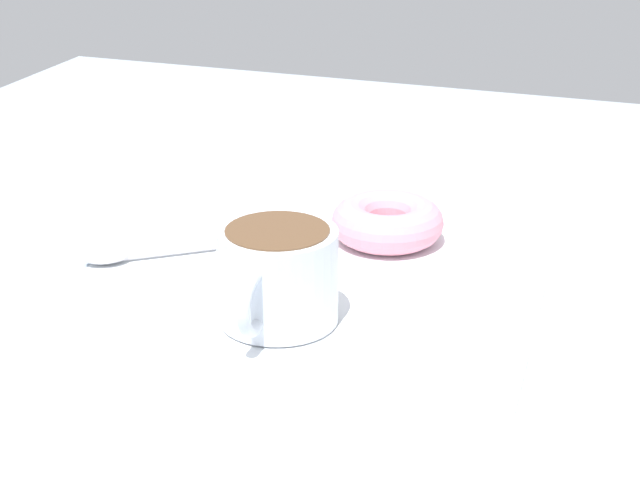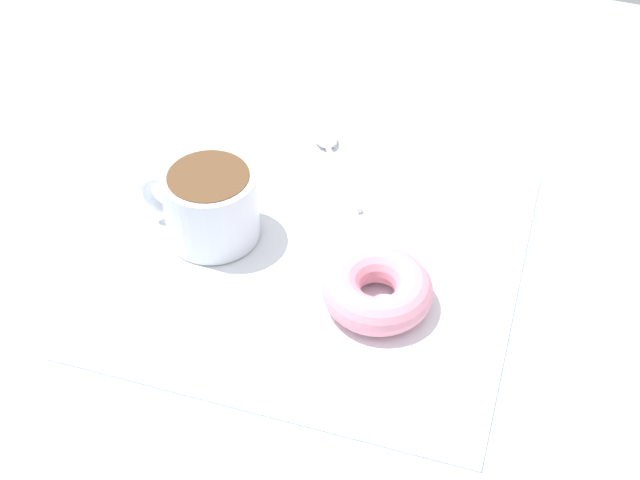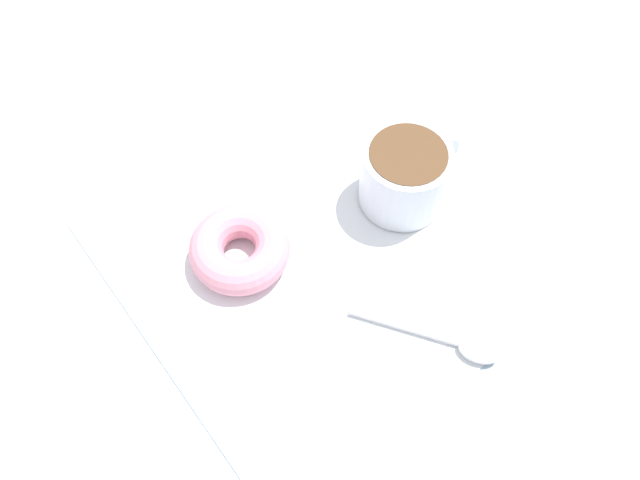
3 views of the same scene
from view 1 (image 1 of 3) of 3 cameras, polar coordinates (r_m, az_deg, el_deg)
ground_plane at (r=82.93cm, az=1.51°, el=-2.78°), size 120.00×120.00×2.00cm
napkin at (r=84.72cm, az=0.00°, el=-1.34°), size 36.72×36.72×0.30cm
coffee_cup at (r=74.23cm, az=-2.30°, el=-1.84°), size 8.44×11.16×6.83cm
donut at (r=88.71cm, az=3.62°, el=0.99°), size 9.35×9.35×3.24cm
spoon at (r=86.68cm, az=-10.06°, el=-0.74°), size 11.70×9.29×0.90cm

